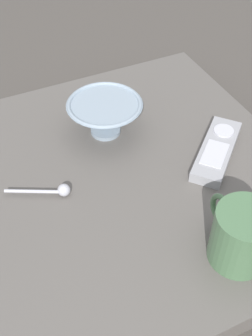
{
  "coord_description": "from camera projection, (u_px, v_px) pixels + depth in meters",
  "views": [
    {
      "loc": [
        -0.5,
        0.25,
        0.61
      ],
      "look_at": [
        -0.01,
        0.02,
        0.06
      ],
      "focal_mm": 46.7,
      "sensor_mm": 36.0,
      "label": 1
    }
  ],
  "objects": [
    {
      "name": "ground_plane",
      "position": [
        132.0,
        188.0,
        0.82
      ],
      "size": [
        6.0,
        6.0,
        0.0
      ],
      "primitive_type": "plane",
      "color": "#47423D"
    },
    {
      "name": "coffee_mug",
      "position": [
        241.0,
        235.0,
        0.63
      ],
      "size": [
        0.12,
        0.09,
        0.1
      ],
      "color": "#4C724C",
      "rests_on": "table"
    },
    {
      "name": "table",
      "position": [
        132.0,
        180.0,
        0.81
      ],
      "size": [
        0.64,
        0.6,
        0.04
      ],
      "color": "#5B5651",
      "rests_on": "ground"
    },
    {
      "name": "teaspoon",
      "position": [
        57.0,
        192.0,
        0.74
      ],
      "size": [
        0.06,
        0.11,
        0.02
      ],
      "color": "silver",
      "rests_on": "table"
    },
    {
      "name": "tv_remote_near",
      "position": [
        217.0,
        150.0,
        0.82
      ],
      "size": [
        0.16,
        0.17,
        0.02
      ],
      "color": "#9E9EA3",
      "rests_on": "table"
    },
    {
      "name": "cereal_bowl",
      "position": [
        106.0,
        115.0,
        0.84
      ],
      "size": [
        0.15,
        0.15,
        0.07
      ],
      "color": "#8C9EAD",
      "rests_on": "table"
    }
  ]
}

